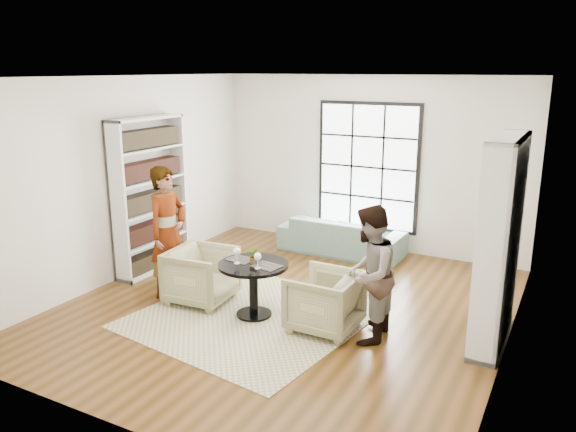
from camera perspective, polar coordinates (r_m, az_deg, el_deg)
The scene contains 16 objects.
ground at distance 7.63m, azimuth -0.11°, elevation -9.19°, with size 6.00×6.00×0.00m, color brown.
room_shell at distance 7.68m, azimuth 1.79°, elevation 0.89°, with size 6.00×6.01×6.00m.
rug at distance 7.34m, azimuth -3.76°, elevation -10.20°, with size 2.63×2.63×0.01m, color #C1AF91.
pedestal_table at distance 7.18m, azimuth -3.53°, elevation -6.31°, with size 0.89×0.89×0.71m.
sofa at distance 9.71m, azimuth 5.45°, elevation -1.99°, with size 2.13×0.83×0.62m, color #749B94.
armchair_left at distance 7.74m, azimuth -8.76°, elevation -5.99°, with size 0.81×0.83×0.76m, color #B9B684.
armchair_right at distance 6.89m, azimuth 3.72°, elevation -8.63°, with size 0.79×0.81×0.74m, color tan.
person_left at distance 7.90m, azimuth -12.12°, elevation -1.61°, with size 0.67×0.44×1.83m, color gray.
person_right at distance 6.53m, azimuth 8.20°, elevation -5.91°, with size 0.79×0.61×1.62m, color gray.
placemat_left at distance 7.26m, azimuth -4.81°, elevation -4.42°, with size 0.34×0.26×0.01m, color #2A2824.
placemat_right at distance 7.01m, azimuth -2.18°, elevation -5.10°, with size 0.34×0.26×0.01m, color #2A2824.
cutlery_left at distance 7.26m, azimuth -4.81°, elevation -4.37°, with size 0.14×0.22×0.01m, color silver, non-canonical shape.
cutlery_right at distance 7.00m, azimuth -2.18°, elevation -5.05°, with size 0.14×0.22×0.01m, color silver, non-canonical shape.
wine_glass_left at distance 7.08m, azimuth -5.24°, elevation -3.66°, with size 0.10×0.10×0.21m.
wine_glass_right at distance 6.90m, azimuth -3.10°, elevation -4.19°, with size 0.09×0.09×0.20m.
flower_centerpiece at distance 7.08m, azimuth -3.38°, elevation -4.00°, with size 0.20×0.17×0.22m, color gray.
Camera 1 is at (3.29, -6.15, 3.10)m, focal length 35.00 mm.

